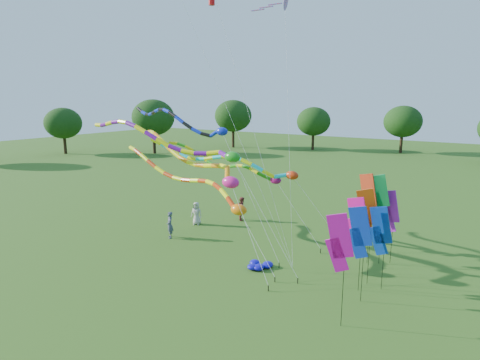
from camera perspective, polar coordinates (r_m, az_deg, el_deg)
The scene contains 21 objects.
ground at distance 20.56m, azimuth -4.12°, elevation -15.18°, with size 160.00×160.00×0.00m, color #2A5C18.
tree_ring at distance 20.67m, azimuth 5.95°, elevation 1.37°, with size 118.50×121.09×9.67m.
tube_kite_red at distance 25.64m, azimuth -6.68°, elevation -0.38°, with size 14.61×4.17×6.23m.
tube_kite_orange at distance 25.08m, azimuth -6.59°, elevation 2.93°, with size 14.05×6.12×7.51m.
tube_kite_purple at distance 23.65m, azimuth -9.63°, elevation 5.42°, with size 15.04×1.22×8.51m.
tube_kite_blue at distance 26.25m, azimuth -8.12°, elevation 8.20°, with size 13.27×2.74×9.16m.
tube_kite_cyan at distance 26.04m, azimuth -0.65°, elevation 2.39°, with size 13.11×2.82×6.93m.
tube_kite_green at distance 27.26m, azimuth -0.99°, elevation 2.00°, with size 12.33×1.51×6.56m.
delta_kite_high_c at distance 25.72m, azimuth 6.38°, elevation 24.10°, with size 5.01×4.55×15.61m.
banner_pole_blue_b at distance 20.55m, azimuth 19.31°, elevation -6.84°, with size 1.16×0.12×4.24m.
banner_pole_violet at distance 24.06m, azimuth 20.52°, elevation -4.21°, with size 1.15×0.31×4.26m.
banner_pole_magenta_b at distance 19.99m, azimuth 16.33°, elevation -5.78°, with size 1.16×0.10×4.71m.
banner_pole_green at distance 23.43m, azimuth 19.15°, elevation -2.22°, with size 1.13×0.43×5.19m.
banner_pole_magenta_a at distance 16.60m, azimuth 13.90°, elevation -8.70°, with size 1.14×0.40×4.85m.
banner_pole_orange at distance 20.70m, azimuth 17.55°, elevation -4.52°, with size 1.12×0.48×4.97m.
banner_pole_blue_a at distance 18.96m, azimuth 16.61°, elevation -7.19°, with size 1.16×0.18×4.56m.
banner_pole_red at distance 23.43m, azimuth 17.67°, elevation -2.08°, with size 1.14×0.38×5.21m.
blue_nylon_heap at distance 22.68m, azimuth 2.86°, elevation -11.96°, with size 1.53×1.60×0.43m.
person_a at distance 29.99m, azimuth -6.22°, elevation -4.73°, with size 0.83×0.54×1.71m, color #B9B3A7.
person_b at distance 27.42m, azimuth -9.94°, elevation -6.32°, with size 0.66×0.43×1.80m, color #42475D.
person_c at distance 30.91m, azimuth 0.30°, elevation -4.07°, with size 0.88×0.69×1.81m, color brown.
Camera 1 is at (11.16, -14.57, 9.26)m, focal length 30.00 mm.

